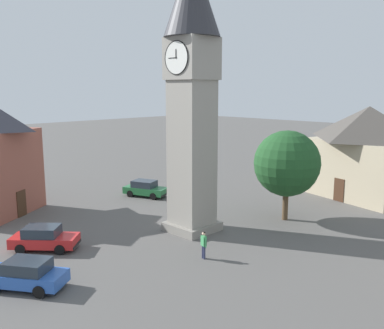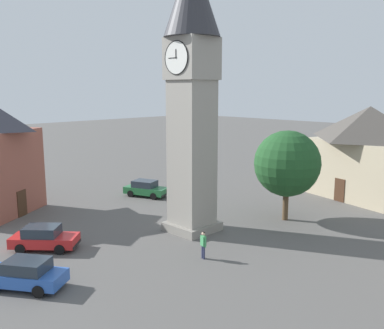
{
  "view_description": "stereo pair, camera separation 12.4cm",
  "coord_description": "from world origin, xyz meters",
  "px_view_note": "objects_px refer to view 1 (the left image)",
  "views": [
    {
      "loc": [
        -20.6,
        20.76,
        10.06
      ],
      "look_at": [
        0.0,
        0.0,
        4.82
      ],
      "focal_mm": 39.56,
      "sensor_mm": 36.0,
      "label": 1
    },
    {
      "loc": [
        -20.69,
        20.67,
        10.06
      ],
      "look_at": [
        0.0,
        0.0,
        4.82
      ],
      "focal_mm": 39.56,
      "sensor_mm": 36.0,
      "label": 2
    }
  ],
  "objects_px": {
    "car_blue_kerb": "(145,189)",
    "pedestrian": "(204,243)",
    "clock_tower": "(192,72)",
    "car_silver_kerb": "(26,274)",
    "tree": "(287,164)",
    "building_shop_left": "(367,151)",
    "car_red_corner": "(44,238)"
  },
  "relations": [
    {
      "from": "car_silver_kerb",
      "to": "car_red_corner",
      "type": "relative_size",
      "value": 1.05
    },
    {
      "from": "car_blue_kerb",
      "to": "car_red_corner",
      "type": "height_order",
      "value": "same"
    },
    {
      "from": "car_silver_kerb",
      "to": "building_shop_left",
      "type": "distance_m",
      "value": 31.31
    },
    {
      "from": "clock_tower",
      "to": "car_silver_kerb",
      "type": "xyz_separation_m",
      "value": [
        -0.38,
        12.4,
        -10.45
      ]
    },
    {
      "from": "pedestrian",
      "to": "tree",
      "type": "distance_m",
      "value": 10.7
    },
    {
      "from": "clock_tower",
      "to": "tree",
      "type": "relative_size",
      "value": 2.75
    },
    {
      "from": "clock_tower",
      "to": "car_blue_kerb",
      "type": "relative_size",
      "value": 4.31
    },
    {
      "from": "pedestrian",
      "to": "car_silver_kerb",
      "type": "bearing_deg",
      "value": 67.57
    },
    {
      "from": "tree",
      "to": "car_red_corner",
      "type": "bearing_deg",
      "value": 65.48
    },
    {
      "from": "pedestrian",
      "to": "building_shop_left",
      "type": "height_order",
      "value": "building_shop_left"
    },
    {
      "from": "clock_tower",
      "to": "pedestrian",
      "type": "distance_m",
      "value": 11.48
    },
    {
      "from": "tree",
      "to": "building_shop_left",
      "type": "distance_m",
      "value": 11.58
    },
    {
      "from": "car_blue_kerb",
      "to": "pedestrian",
      "type": "bearing_deg",
      "value": 153.68
    },
    {
      "from": "car_blue_kerb",
      "to": "building_shop_left",
      "type": "bearing_deg",
      "value": -135.16
    },
    {
      "from": "car_blue_kerb",
      "to": "tree",
      "type": "bearing_deg",
      "value": -166.94
    },
    {
      "from": "car_red_corner",
      "to": "tree",
      "type": "xyz_separation_m",
      "value": [
        -7.38,
        -16.17,
        3.68
      ]
    },
    {
      "from": "pedestrian",
      "to": "car_blue_kerb",
      "type": "bearing_deg",
      "value": -26.32
    },
    {
      "from": "clock_tower",
      "to": "tree",
      "type": "xyz_separation_m",
      "value": [
        -3.37,
        -6.89,
        -6.77
      ]
    },
    {
      "from": "pedestrian",
      "to": "tree",
      "type": "relative_size",
      "value": 0.24
    },
    {
      "from": "clock_tower",
      "to": "pedestrian",
      "type": "relative_size",
      "value": 11.37
    },
    {
      "from": "clock_tower",
      "to": "car_silver_kerb",
      "type": "height_order",
      "value": "clock_tower"
    },
    {
      "from": "pedestrian",
      "to": "building_shop_left",
      "type": "relative_size",
      "value": 0.15
    },
    {
      "from": "pedestrian",
      "to": "clock_tower",
      "type": "bearing_deg",
      "value": -37.6
    },
    {
      "from": "clock_tower",
      "to": "pedestrian",
      "type": "bearing_deg",
      "value": 142.4
    },
    {
      "from": "car_blue_kerb",
      "to": "car_red_corner",
      "type": "distance_m",
      "value": 14.37
    },
    {
      "from": "tree",
      "to": "car_blue_kerb",
      "type": "bearing_deg",
      "value": 13.06
    },
    {
      "from": "clock_tower",
      "to": "pedestrian",
      "type": "xyz_separation_m",
      "value": [
        -4.17,
        3.21,
        -10.21
      ]
    },
    {
      "from": "car_blue_kerb",
      "to": "car_red_corner",
      "type": "bearing_deg",
      "value": 114.63
    },
    {
      "from": "car_red_corner",
      "to": "tree",
      "type": "relative_size",
      "value": 0.6
    },
    {
      "from": "building_shop_left",
      "to": "clock_tower",
      "type": "bearing_deg",
      "value": 75.68
    },
    {
      "from": "building_shop_left",
      "to": "car_red_corner",
      "type": "bearing_deg",
      "value": 72.55
    },
    {
      "from": "car_silver_kerb",
      "to": "car_red_corner",
      "type": "bearing_deg",
      "value": -35.56
    }
  ]
}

